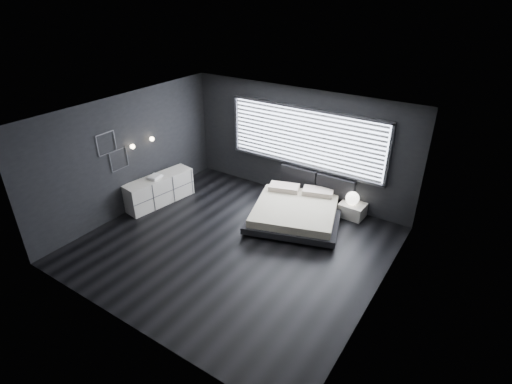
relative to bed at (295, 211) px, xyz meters
The scene contains 12 objects.
room 2.05m from the bed, 111.00° to the right, with size 6.04×6.00×2.80m.
window 1.81m from the bed, 110.25° to the left, with size 4.14×0.09×1.52m.
headboard 1.10m from the bed, 89.36° to the left, with size 1.96×0.16×0.52m.
sconce_near 4.05m from the bed, 156.25° to the right, with size 0.18×0.11×0.11m.
sconce_far 3.86m from the bed, 164.98° to the right, with size 0.18×0.11×0.11m.
wall_art_upper 4.47m from the bed, 149.20° to the right, with size 0.01×0.48×0.48m.
wall_art_lower 4.21m from the bed, 152.24° to the right, with size 0.01×0.48×0.48m.
bed is the anchor object (origin of this frame).
nightstand 1.39m from the bed, 41.18° to the left, with size 0.57×0.48×0.33m, color beige.
orb_lamp 1.37m from the bed, 40.91° to the left, with size 0.32×0.32×0.32m, color white.
dresser 3.44m from the bed, 161.23° to the right, with size 0.78×1.84×0.71m.
book_stack 3.52m from the bed, 159.98° to the right, with size 0.30×0.37×0.07m.
Camera 1 is at (4.22, -5.57, 4.98)m, focal length 28.00 mm.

